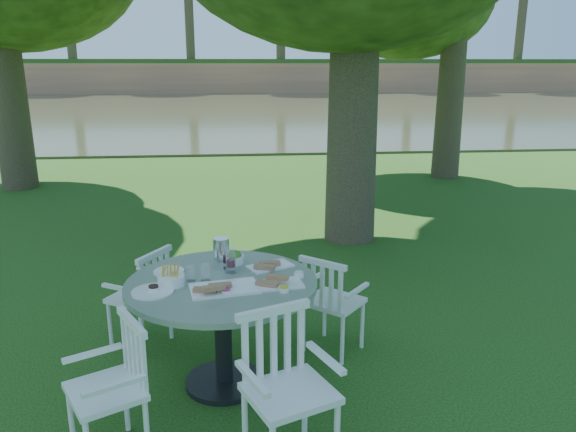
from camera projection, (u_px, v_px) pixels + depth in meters
name	position (u px, v px, depth m)	size (l,w,h in m)	color
ground	(290.00, 309.00, 5.26)	(140.00, 140.00, 0.00)	#11380B
table	(222.00, 303.00, 3.87)	(1.31, 1.31, 0.79)	black
chair_ne	(328.00, 298.00, 4.34)	(0.56, 0.56, 0.81)	white
chair_nw	(147.00, 291.00, 4.46)	(0.54, 0.55, 0.82)	white
chair_sw	(119.00, 378.00, 3.22)	(0.54, 0.55, 0.83)	white
chair_se	(282.00, 375.00, 3.16)	(0.58, 0.57, 0.90)	white
tableware	(216.00, 271.00, 3.88)	(1.15, 0.76, 0.23)	white
river	(242.00, 110.00, 27.34)	(100.00, 28.00, 0.12)	#373C23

